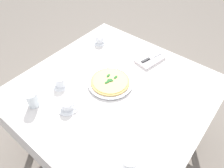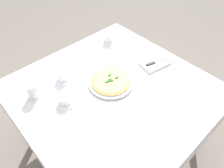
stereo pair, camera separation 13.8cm
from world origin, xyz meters
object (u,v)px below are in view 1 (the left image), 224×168
object	(u,v)px
pizza	(110,81)
coffee_cup_far_right	(60,81)
water_glass_right_edge	(129,164)
napkin_folded	(150,59)
dinner_knife	(151,58)
pizza_plate	(110,82)
water_glass_left_edge	(33,100)
coffee_cup_near_right	(100,39)
coffee_cup_far_left	(67,105)

from	to	relation	value
pizza	coffee_cup_far_right	world-z (taller)	coffee_cup_far_right
coffee_cup_far_right	water_glass_right_edge	world-z (taller)	water_glass_right_edge
napkin_folded	dinner_knife	world-z (taller)	dinner_knife
pizza_plate	napkin_folded	distance (m)	0.39
water_glass_left_edge	napkin_folded	distance (m)	0.89
pizza_plate	coffee_cup_far_right	xyz separation A→B (m)	(-0.22, 0.26, 0.02)
pizza_plate	dinner_knife	world-z (taller)	dinner_knife
coffee_cup_near_right	coffee_cup_far_left	bearing A→B (deg)	-154.30
coffee_cup_near_right	pizza_plate	bearing A→B (deg)	-130.23
coffee_cup_far_left	water_glass_right_edge	xyz separation A→B (m)	(-0.07, -0.51, 0.02)
pizza	dinner_knife	distance (m)	0.40
coffee_cup_near_right	water_glass_left_edge	world-z (taller)	water_glass_left_edge
water_glass_right_edge	napkin_folded	xyz separation A→B (m)	(0.78, 0.36, -0.04)
coffee_cup_far_right	dinner_knife	world-z (taller)	coffee_cup_far_right
pizza	water_glass_right_edge	distance (m)	0.59
pizza	coffee_cup_near_right	size ratio (longest dim) A/B	2.06
coffee_cup_far_right	napkin_folded	distance (m)	0.69
coffee_cup_near_right	napkin_folded	xyz separation A→B (m)	(0.06, -0.46, -0.02)
coffee_cup_far_left	water_glass_right_edge	world-z (taller)	water_glass_right_edge
coffee_cup_far_right	dinner_knife	bearing A→B (deg)	-28.76
water_glass_left_edge	napkin_folded	world-z (taller)	water_glass_left_edge
water_glass_left_edge	coffee_cup_near_right	bearing A→B (deg)	9.70
pizza_plate	coffee_cup_near_right	distance (m)	0.50
pizza	water_glass_left_edge	distance (m)	0.51
water_glass_left_edge	dinner_knife	xyz separation A→B (m)	(0.83, -0.33, -0.02)
coffee_cup_near_right	napkin_folded	bearing A→B (deg)	-82.21
coffee_cup_far_right	water_glass_left_edge	bearing A→B (deg)	-179.14
coffee_cup_near_right	dinner_knife	world-z (taller)	coffee_cup_near_right
pizza	napkin_folded	world-z (taller)	pizza
pizza	water_glass_left_edge	world-z (taller)	water_glass_left_edge
pizza	napkin_folded	xyz separation A→B (m)	(0.39, -0.08, -0.01)
pizza_plate	coffee_cup_far_left	distance (m)	0.33
coffee_cup_far_right	napkin_folded	bearing A→B (deg)	-28.82
coffee_cup_far_right	coffee_cup_near_right	distance (m)	0.56
pizza	water_glass_left_edge	size ratio (longest dim) A/B	2.65
napkin_folded	coffee_cup_far_right	bearing A→B (deg)	162.14
water_glass_right_edge	coffee_cup_far_left	bearing A→B (deg)	82.61
pizza_plate	coffee_cup_far_right	bearing A→B (deg)	130.82
dinner_knife	pizza	bearing A→B (deg)	-175.92
dinner_knife	coffee_cup_near_right	bearing A→B (deg)	113.75
coffee_cup_near_right	water_glass_left_edge	bearing A→B (deg)	-170.30
coffee_cup_near_right	napkin_folded	size ratio (longest dim) A/B	0.54
coffee_cup_near_right	coffee_cup_far_right	bearing A→B (deg)	-166.85
napkin_folded	dinner_knife	distance (m)	0.01
coffee_cup_far_left	water_glass_right_edge	distance (m)	0.51
pizza_plate	water_glass_right_edge	xyz separation A→B (m)	(-0.39, -0.44, 0.04)
napkin_folded	water_glass_left_edge	bearing A→B (deg)	169.15
coffee_cup_far_left	napkin_folded	world-z (taller)	coffee_cup_far_left
pizza	coffee_cup_far_left	bearing A→B (deg)	167.92
pizza_plate	coffee_cup_far_left	bearing A→B (deg)	167.89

